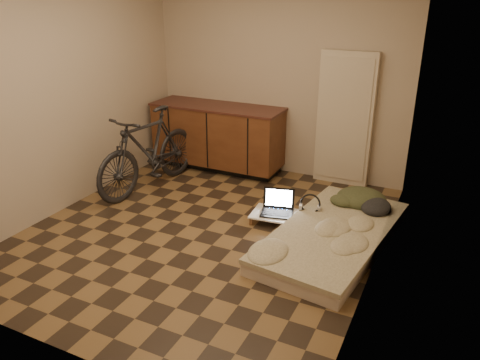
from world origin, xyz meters
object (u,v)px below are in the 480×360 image
at_px(futon, 333,236).
at_px(lap_desk, 279,215).
at_px(laptop, 278,208).
at_px(bicycle, 148,147).

distance_m(futon, lap_desk, 0.68).
distance_m(futon, laptop, 0.74).
bearing_deg(bicycle, laptop, 3.60).
relative_size(futon, lap_desk, 3.29).
bearing_deg(bicycle, futon, -0.74).
bearing_deg(futon, laptop, 168.40).
xyz_separation_m(bicycle, futon, (2.49, -0.38, -0.48)).
bearing_deg(bicycle, lap_desk, 2.54).
height_order(futon, lap_desk, futon).
xyz_separation_m(bicycle, lap_desk, (1.83, -0.17, -0.47)).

